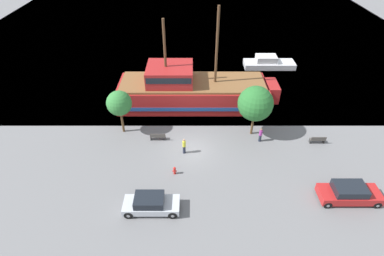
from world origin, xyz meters
TOP-DOWN VIEW (x-y plane):
  - ground_plane at (0.00, 0.00)m, footprint 160.00×160.00m
  - water_surface at (0.00, 44.00)m, footprint 80.00×80.00m
  - pirate_ship at (-0.07, 8.56)m, footprint 18.43×5.63m
  - moored_boat_dockside at (11.23, 18.62)m, footprint 7.30×2.52m
  - parked_car_curb_front at (-3.13, -7.11)m, footprint 4.34×1.80m
  - parked_car_curb_mid at (12.62, -6.08)m, footprint 4.80×1.92m
  - fire_hydrant at (-1.49, -3.17)m, footprint 0.42×0.25m
  - bench_promenade_east at (-3.40, 1.59)m, footprint 1.53×0.45m
  - bench_promenade_west at (12.60, 1.08)m, footprint 1.51×0.45m
  - pedestrian_walking_near at (-0.70, -0.38)m, footprint 0.32×0.32m
  - pedestrian_walking_far at (6.90, 1.42)m, footprint 0.32×0.32m
  - tree_row_east at (-7.15, 3.04)m, footprint 2.52×2.52m
  - tree_row_mideast at (6.23, 2.67)m, footprint 3.49×3.49m

SIDE VIEW (x-z plane):
  - ground_plane at x=0.00m, z-range 0.00..0.00m
  - water_surface at x=0.00m, z-range 0.00..0.00m
  - fire_hydrant at x=-1.49m, z-range 0.03..0.79m
  - bench_promenade_west at x=12.60m, z-range 0.00..0.85m
  - bench_promenade_east at x=-3.40m, z-range 0.00..0.85m
  - moored_boat_dockside at x=11.23m, z-range -0.23..1.51m
  - parked_car_curb_front at x=-3.13m, z-range -0.01..1.46m
  - parked_car_curb_mid at x=12.62m, z-range -0.02..1.54m
  - pedestrian_walking_far at x=6.90m, z-range 0.00..1.57m
  - pedestrian_walking_near at x=-0.70m, z-range 0.01..1.68m
  - pirate_ship at x=-0.07m, z-range -3.86..7.46m
  - tree_row_east at x=-7.15m, z-range 1.09..5.84m
  - tree_row_mideast at x=6.23m, z-range 0.96..6.37m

